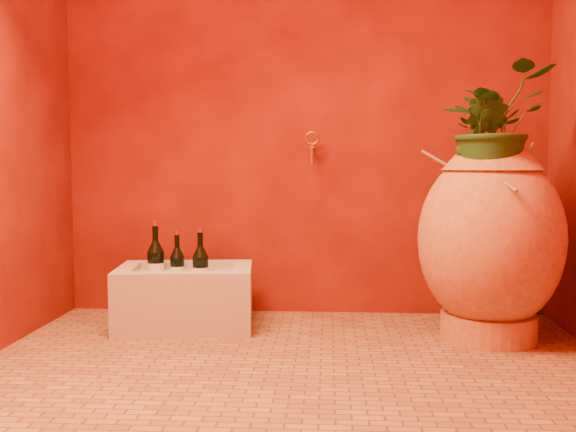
# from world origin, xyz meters

# --- Properties ---
(floor) EXTENTS (2.50, 2.50, 0.00)m
(floor) POSITION_xyz_m (0.00, 0.00, 0.00)
(floor) COLOR #9B5D32
(floor) RESTS_ON ground
(wall_back) EXTENTS (2.50, 0.02, 2.50)m
(wall_back) POSITION_xyz_m (0.00, 1.00, 1.25)
(wall_back) COLOR #5C0F05
(wall_back) RESTS_ON ground
(amphora) EXTENTS (0.69, 0.69, 0.91)m
(amphora) POSITION_xyz_m (0.85, 0.51, 0.46)
(amphora) COLOR #CF783A
(amphora) RESTS_ON floor
(stone_basin) EXTENTS (0.68, 0.50, 0.30)m
(stone_basin) POSITION_xyz_m (-0.56, 0.64, 0.14)
(stone_basin) COLOR #BCB39C
(stone_basin) RESTS_ON floor
(wine_bottle_a) EXTENTS (0.07, 0.07, 0.30)m
(wine_bottle_a) POSITION_xyz_m (-0.61, 0.72, 0.27)
(wine_bottle_a) COLOR black
(wine_bottle_a) RESTS_ON stone_basin
(wine_bottle_b) EXTENTS (0.08, 0.08, 0.32)m
(wine_bottle_b) POSITION_xyz_m (-0.48, 0.63, 0.28)
(wine_bottle_b) COLOR black
(wine_bottle_b) RESTS_ON stone_basin
(wine_bottle_c) EXTENTS (0.09, 0.09, 0.35)m
(wine_bottle_c) POSITION_xyz_m (-0.71, 0.69, 0.29)
(wine_bottle_c) COLOR black
(wine_bottle_c) RESTS_ON stone_basin
(wall_tap) EXTENTS (0.07, 0.16, 0.17)m
(wall_tap) POSITION_xyz_m (0.04, 0.91, 0.88)
(wall_tap) COLOR #AE7728
(wall_tap) RESTS_ON wall_back
(plant_main) EXTENTS (0.61, 0.58, 0.52)m
(plant_main) POSITION_xyz_m (0.84, 0.48, 0.95)
(plant_main) COLOR #1A4518
(plant_main) RESTS_ON amphora
(plant_side) EXTENTS (0.28, 0.27, 0.40)m
(plant_side) POSITION_xyz_m (0.79, 0.46, 0.89)
(plant_side) COLOR #1A4518
(plant_side) RESTS_ON amphora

